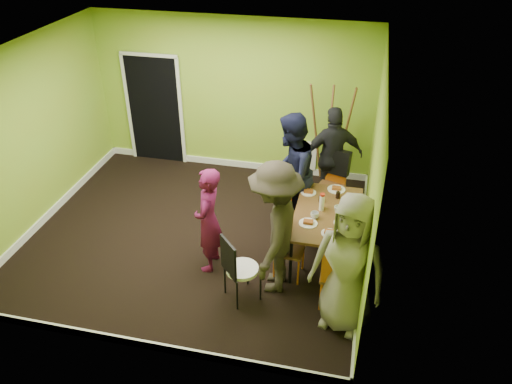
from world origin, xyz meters
TOP-DOWN VIEW (x-y plane):
  - ground at (0.00, 0.00)m, footprint 5.00×5.00m
  - room_walls at (-0.02, 0.04)m, footprint 5.04×4.54m
  - dining_table at (1.96, -0.06)m, footprint 0.90×1.50m
  - chair_left_far at (1.46, 0.30)m, footprint 0.46×0.46m
  - chair_left_near at (1.45, -0.59)m, footprint 0.42×0.41m
  - chair_back_end at (1.95, 1.25)m, footprint 0.53×0.59m
  - chair_front_end at (2.20, -1.07)m, footprint 0.42×0.43m
  - chair_bentwood at (0.96, -1.19)m, footprint 0.53×0.53m
  - easel at (1.78, 1.92)m, footprint 0.76×0.72m
  - plate_near_left at (1.64, 0.39)m, footprint 0.23×0.23m
  - plate_near_right at (1.73, -0.39)m, footprint 0.25×0.25m
  - plate_far_back at (2.03, 0.56)m, footprint 0.27×0.27m
  - plate_far_front at (2.03, -0.55)m, footprint 0.21×0.21m
  - plate_wall_back at (2.29, 0.07)m, footprint 0.26×0.26m
  - plate_wall_front at (2.18, -0.28)m, footprint 0.23×0.23m
  - thermos at (1.87, -0.02)m, footprint 0.07×0.07m
  - blue_bottle at (2.22, -0.34)m, footprint 0.08×0.08m
  - orange_bottle at (1.89, 0.04)m, footprint 0.03×0.03m
  - glass_mid at (1.83, 0.20)m, footprint 0.06×0.06m
  - glass_back at (2.07, 0.34)m, footprint 0.06×0.06m
  - glass_front at (2.15, -0.51)m, footprint 0.06×0.06m
  - cup_a at (1.80, -0.23)m, footprint 0.11×0.11m
  - cup_b at (2.09, -0.04)m, footprint 0.11×0.11m
  - person_standing at (0.42, -0.63)m, footprint 0.39×0.58m
  - person_left_far at (1.33, 0.55)m, footprint 0.85×1.02m
  - person_left_near at (1.37, -0.84)m, footprint 0.69×1.20m
  - person_back_end at (1.89, 1.42)m, footprint 1.08×0.74m
  - person_front_end at (2.32, -1.31)m, footprint 1.02×0.81m

SIDE VIEW (x-z plane):
  - ground at x=0.00m, z-range 0.00..0.00m
  - chair_left_far at x=1.46m, z-range 0.05..0.93m
  - chair_left_near at x=1.45m, z-range 0.06..1.01m
  - chair_bentwood at x=0.96m, z-range 0.05..1.02m
  - chair_front_end at x=2.20m, z-range 0.06..1.08m
  - dining_table at x=1.96m, z-range 0.32..1.07m
  - chair_back_end at x=1.95m, z-range 0.21..1.24m
  - plate_near_left at x=1.64m, z-range 0.75..0.76m
  - plate_near_right at x=1.73m, z-range 0.75..0.76m
  - plate_far_back at x=2.03m, z-range 0.75..0.76m
  - plate_far_front at x=2.03m, z-range 0.75..0.76m
  - plate_wall_back at x=2.29m, z-range 0.75..0.76m
  - plate_wall_front at x=2.18m, z-range 0.75..0.76m
  - person_standing at x=0.42m, z-range 0.00..1.54m
  - orange_bottle at x=1.89m, z-range 0.75..0.83m
  - glass_mid at x=1.83m, z-range 0.75..0.83m
  - cup_a at x=1.80m, z-range 0.75..0.84m
  - glass_front at x=2.15m, z-range 0.75..0.85m
  - glass_back at x=2.07m, z-range 0.75..0.85m
  - cup_b at x=2.09m, z-range 0.75..0.85m
  - person_back_end at x=1.89m, z-range 0.00..1.70m
  - blue_bottle at x=2.22m, z-range 0.75..0.95m
  - thermos at x=1.87m, z-range 0.75..0.98m
  - person_front_end at x=2.32m, z-range 0.00..1.83m
  - person_left_near at x=1.37m, z-range 0.00..1.85m
  - easel at x=1.78m, z-range -0.01..1.89m
  - person_left_far at x=1.33m, z-range 0.00..1.89m
  - room_walls at x=-0.02m, z-range -0.42..2.40m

